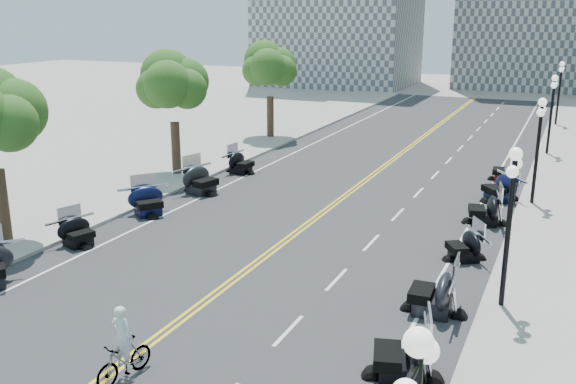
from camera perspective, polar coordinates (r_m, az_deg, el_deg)
The scene contains 40 objects.
ground at distance 20.28m, azimuth -8.36°, elevation -10.35°, with size 160.00×160.00×0.00m, color gray.
road at distance 28.55m, azimuth 2.47°, elevation -2.34°, with size 16.00×90.00×0.01m, color #333335.
centerline_yellow_a at distance 28.59m, azimuth 2.24°, elevation -2.29°, with size 0.12×90.00×0.00m, color yellow.
centerline_yellow_b at distance 28.51m, azimuth 2.69°, elevation -2.35°, with size 0.12×90.00×0.00m, color yellow.
edge_line_north at distance 26.97m, azimuth 15.21°, elevation -3.99°, with size 0.12×90.00×0.00m, color white.
edge_line_south at distance 31.39m, azimuth -8.43°, elevation -0.80°, with size 0.12×90.00×0.00m, color white.
lane_dash_6 at distance 18.89m, azimuth 0.04°, elevation -12.20°, with size 0.12×2.00×0.00m, color white.
lane_dash_7 at distance 22.24m, azimuth 4.33°, elevation -7.76°, with size 0.12×2.00×0.00m, color white.
lane_dash_8 at distance 25.77m, azimuth 7.42°, elevation -4.48°, with size 0.12×2.00×0.00m, color white.
lane_dash_9 at distance 29.42m, azimuth 9.73°, elevation -1.99°, with size 0.12×2.00×0.00m, color white.
lane_dash_10 at distance 33.16m, azimuth 11.52°, elevation -0.05°, with size 0.12×2.00×0.00m, color white.
lane_dash_11 at distance 36.95m, azimuth 12.94°, elevation 1.49°, with size 0.12×2.00×0.00m, color white.
lane_dash_12 at distance 40.77m, azimuth 14.10°, elevation 2.74°, with size 0.12×2.00×0.00m, color white.
lane_dash_13 at distance 44.63m, azimuth 15.07°, elevation 3.78°, with size 0.12×2.00×0.00m, color white.
lane_dash_14 at distance 48.52m, azimuth 15.88°, elevation 4.65°, with size 0.12×2.00×0.00m, color white.
lane_dash_15 at distance 52.42m, azimuth 16.57°, elevation 5.39°, with size 0.12×2.00×0.00m, color white.
lane_dash_16 at distance 56.33m, azimuth 17.16°, elevation 6.02°, with size 0.12×2.00×0.00m, color white.
lane_dash_17 at distance 60.25m, azimuth 17.69°, elevation 6.58°, with size 0.12×2.00×0.00m, color white.
lane_dash_18 at distance 64.19m, azimuth 18.14°, elevation 7.06°, with size 0.12×2.00×0.00m, color white.
lane_dash_19 at distance 68.13m, azimuth 18.55°, elevation 7.49°, with size 0.12×2.00×0.00m, color white.
sidewalk_north at distance 26.70m, azimuth 23.93°, elevation -4.89°, with size 5.00×90.00×0.15m, color #9E9991.
sidewalk_south at distance 33.70m, azimuth -14.32°, elevation 0.14°, with size 5.00×90.00×0.15m, color #9E9991.
street_lamp_2 at distance 20.25m, azimuth 19.00°, elevation -3.16°, with size 0.50×1.20×4.90m, color black, non-canonical shape.
street_lamp_3 at distance 31.86m, azimuth 21.27°, elevation 3.34°, with size 0.50×1.20×4.90m, color black, non-canonical shape.
street_lamp_4 at distance 43.68m, azimuth 22.33°, elevation 6.34°, with size 0.50×1.20×4.90m, color black, non-canonical shape.
street_lamp_5 at distance 55.58m, azimuth 22.94°, elevation 8.06°, with size 0.50×1.20×4.90m, color black, non-canonical shape.
tree_3 at distance 35.68m, azimuth -10.18°, elevation 8.89°, with size 4.80×4.80×9.20m, color #235619, non-canonical shape.
tree_4 at distance 46.02m, azimuth -1.61°, elevation 10.63°, with size 4.80×4.80×9.20m, color #235619, non-canonical shape.
motorcycle_n_5 at distance 16.58m, azimuth 10.09°, elevation -13.79°, with size 2.17×2.17×1.52m, color black, non-canonical shape.
motorcycle_n_6 at distance 20.07m, azimuth 12.78°, elevation -8.50°, with size 2.15×2.15×1.51m, color black, non-canonical shape.
motorcycle_n_7 at distance 24.50m, azimuth 15.41°, elevation -4.50°, with size 1.78×1.78×1.24m, color black, non-canonical shape.
motorcycle_n_8 at distance 28.81m, azimuth 17.11°, elevation -1.36°, with size 2.09×2.09×1.46m, color black, non-canonical shape.
motorcycle_n_9 at distance 32.48m, azimuth 18.34°, elevation 0.48°, with size 2.16×2.16×1.51m, color black, non-canonical shape.
motorcycle_n_10 at distance 36.58m, azimuth 18.69°, elevation 1.95°, with size 1.88×1.88×1.32m, color #590A0C, non-canonical shape.
motorcycle_s_6 at distance 26.38m, azimuth -18.23°, elevation -3.29°, with size 1.76×1.76×1.23m, color black, non-canonical shape.
motorcycle_s_7 at distance 29.47m, azimuth -12.38°, elevation -0.67°, with size 2.05×2.05×1.44m, color black, non-canonical shape.
motorcycle_s_8 at distance 32.46m, azimuth -7.77°, elevation 1.19°, with size 2.23×2.23×1.56m, color black, non-canonical shape.
motorcycle_s_9 at distance 36.40m, azimuth -4.21°, elevation 2.71°, with size 1.92×1.92×1.34m, color black, non-canonical shape.
bicycle at distance 16.94m, azimuth -14.37°, elevation -14.29°, with size 0.50×1.75×1.05m, color #A51414.
cyclist_rider at distance 16.31m, azimuth -14.70°, elevation -10.16°, with size 0.60×0.40×1.65m, color white.
Camera 1 is at (10.08, -15.20, 8.87)m, focal length 40.00 mm.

